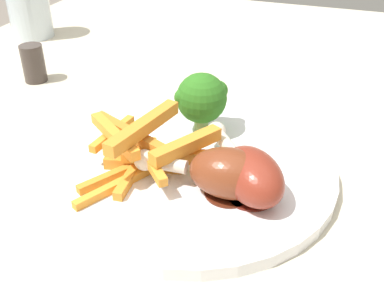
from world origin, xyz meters
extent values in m
cube|color=beige|center=(0.00, 0.00, 0.71)|extent=(1.27, 0.85, 0.03)
cylinder|color=#9C9582|center=(-0.57, -0.37, 0.35)|extent=(0.06, 0.06, 0.70)
cylinder|color=white|center=(0.01, 0.05, 0.73)|extent=(0.27, 0.27, 0.01)
cylinder|color=#86A658|center=(-0.05, 0.04, 0.75)|extent=(0.01, 0.01, 0.02)
sphere|color=#2F711F|center=(-0.05, 0.04, 0.78)|extent=(0.05, 0.05, 0.05)
sphere|color=#2F711F|center=(-0.07, 0.05, 0.78)|extent=(0.02, 0.02, 0.02)
sphere|color=#2F711F|center=(-0.06, 0.05, 0.78)|extent=(0.02, 0.02, 0.02)
sphere|color=#2F711F|center=(-0.04, 0.03, 0.78)|extent=(0.02, 0.02, 0.02)
cube|color=orange|center=(0.04, 0.01, 0.74)|extent=(0.09, 0.02, 0.01)
cube|color=orange|center=(0.04, 0.01, 0.74)|extent=(0.03, 0.07, 0.01)
cube|color=orange|center=(0.03, 0.05, 0.77)|extent=(0.07, 0.05, 0.01)
cube|color=orange|center=(0.05, 0.00, 0.74)|extent=(0.08, 0.05, 0.01)
cube|color=orange|center=(0.05, 0.03, 0.76)|extent=(0.06, 0.05, 0.01)
cube|color=orange|center=(0.04, -0.01, 0.77)|extent=(0.06, 0.07, 0.01)
cube|color=orange|center=(0.03, 0.02, 0.78)|extent=(0.10, 0.03, 0.01)
cube|color=orange|center=(0.03, 0.04, 0.75)|extent=(0.04, 0.09, 0.01)
cube|color=orange|center=(0.02, -0.03, 0.76)|extent=(0.07, 0.01, 0.01)
cube|color=orange|center=(0.03, 0.00, 0.77)|extent=(0.05, 0.10, 0.01)
cube|color=#F99B31|center=(0.07, 0.01, 0.74)|extent=(0.09, 0.05, 0.01)
cylinder|color=#5E1B12|center=(0.04, 0.12, 0.74)|extent=(0.04, 0.04, 0.00)
ellipsoid|color=maroon|center=(0.04, 0.12, 0.76)|extent=(0.09, 0.08, 0.04)
cylinder|color=beige|center=(-0.01, 0.08, 0.76)|extent=(0.04, 0.04, 0.01)
sphere|color=silver|center=(-0.02, 0.07, 0.76)|extent=(0.02, 0.02, 0.02)
cylinder|color=#552011|center=(0.05, 0.10, 0.74)|extent=(0.04, 0.04, 0.00)
ellipsoid|color=brown|center=(0.05, 0.10, 0.76)|extent=(0.05, 0.07, 0.04)
cylinder|color=beige|center=(0.05, 0.04, 0.76)|extent=(0.01, 0.04, 0.01)
sphere|color=silver|center=(0.05, 0.02, 0.76)|extent=(0.02, 0.02, 0.02)
cylinder|color=silver|center=(-0.28, -0.34, 0.78)|extent=(0.07, 0.07, 0.12)
cylinder|color=#423833|center=(-0.12, -0.22, 0.75)|extent=(0.03, 0.03, 0.05)
camera|label=1|loc=(0.35, 0.18, 0.98)|focal=42.71mm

